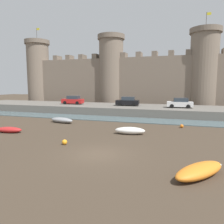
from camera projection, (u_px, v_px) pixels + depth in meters
name	position (u px, v px, depth m)	size (l,w,h in m)	color
ground_plane	(98.00, 154.00, 16.42)	(160.00, 160.00, 0.00)	#423528
water_channel	(139.00, 120.00, 31.61)	(80.00, 4.50, 0.10)	slate
quay_road	(146.00, 110.00, 38.38)	(71.12, 10.00, 1.37)	#666059
castle	(154.00, 76.00, 47.23)	(65.23, 6.12, 19.21)	#7A6B5B
rowboat_midflat_right	(200.00, 170.00, 12.34)	(3.44, 3.96, 0.74)	orange
rowboat_foreground_centre	(62.00, 120.00, 29.73)	(3.80, 1.86, 0.72)	gray
rowboat_foreground_right	(130.00, 130.00, 22.93)	(3.30, 1.57, 0.76)	silver
rowboat_midflat_centre	(9.00, 130.00, 23.65)	(3.04, 1.43, 0.63)	red
mooring_buoy_near_shore	(182.00, 126.00, 26.26)	(0.43, 0.43, 0.43)	orange
mooring_buoy_off_centre	(65.00, 142.00, 18.96)	(0.46, 0.46, 0.46)	orange
car_quay_centre_east	(128.00, 101.00, 39.20)	(4.22, 2.11, 1.62)	black
car_quay_west	(73.00, 100.00, 42.32)	(4.22, 2.11, 1.62)	red
car_quay_centre_west	(180.00, 103.00, 35.79)	(4.22, 2.11, 1.62)	silver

